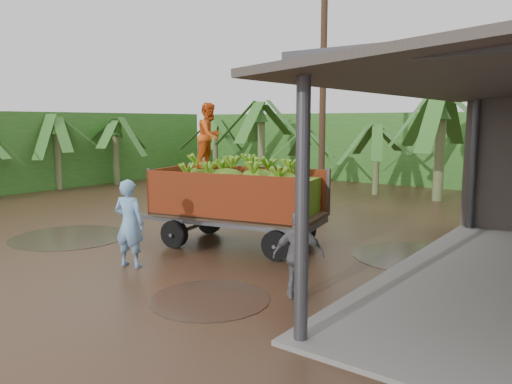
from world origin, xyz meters
The scene contains 8 objects.
ground centered at (0.00, 0.00, 0.00)m, with size 100.00×100.00×0.00m, color black.
hedge_north centered at (-2.00, 16.00, 1.80)m, with size 22.00×3.00×3.60m, color #2D661E.
hedge_west centered at (-14.00, 4.00, 1.80)m, with size 3.00×18.00×3.60m, color #2D661E.
banana_trailer centered at (0.97, 0.26, 1.30)m, with size 5.97×2.89×3.65m.
man_blue centered at (0.24, -2.64, 0.97)m, with size 0.71×0.46×1.94m, color #78ABDB.
man_grey centered at (4.26, -2.10, 0.79)m, with size 0.93×0.39×1.59m, color slate.
utility_pole centered at (-0.33, 6.86, 4.39)m, with size 1.20×0.24×8.66m.
banana_plants centered at (-3.11, 8.51, 1.85)m, with size 24.59×20.60×4.43m.
Camera 1 is at (8.87, -9.54, 3.19)m, focal length 35.00 mm.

